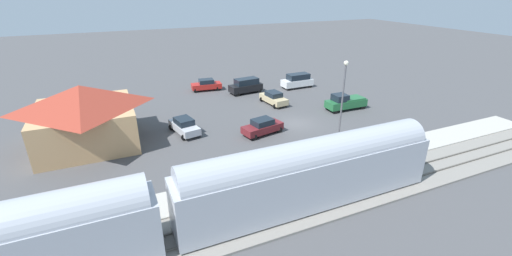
# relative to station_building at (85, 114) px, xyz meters

# --- Properties ---
(ground_plane) EXTENTS (200.00, 200.00, 0.00)m
(ground_plane) POSITION_rel_station_building_xyz_m (-4.00, -22.00, -3.20)
(ground_plane) COLOR #4C4C4F
(railway_track) EXTENTS (4.80, 70.00, 0.30)m
(railway_track) POSITION_rel_station_building_xyz_m (-18.00, -22.00, -3.11)
(railway_track) COLOR gray
(railway_track) RESTS_ON ground
(platform) EXTENTS (3.20, 46.00, 0.30)m
(platform) POSITION_rel_station_building_xyz_m (-14.00, -22.00, -3.05)
(platform) COLOR #B7B2A8
(platform) RESTS_ON ground
(station_building) EXTENTS (10.06, 9.73, 6.16)m
(station_building) POSITION_rel_station_building_xyz_m (0.00, 0.00, 0.00)
(station_building) COLOR tan
(station_building) RESTS_ON ground
(pedestrian_on_platform) EXTENTS (0.36, 0.36, 1.71)m
(pedestrian_on_platform) POSITION_rel_station_building_xyz_m (-14.31, -27.30, -1.92)
(pedestrian_on_platform) COLOR #333338
(pedestrian_on_platform) RESTS_ON platform
(pedestrian_waiting_far) EXTENTS (0.36, 0.36, 1.71)m
(pedestrian_waiting_far) POSITION_rel_station_building_xyz_m (-14.29, -26.79, -1.92)
(pedestrian_waiting_far) COLOR brown
(pedestrian_waiting_far) RESTS_ON platform
(sedan_maroon) EXTENTS (2.73, 4.78, 1.74)m
(sedan_maroon) POSITION_rel_station_building_xyz_m (-5.03, -17.07, -2.32)
(sedan_maroon) COLOR maroon
(sedan_maroon) RESTS_ON ground
(sedan_silver) EXTENTS (4.77, 2.91, 1.74)m
(sedan_silver) POSITION_rel_station_building_xyz_m (-1.36, -9.41, -2.32)
(sedan_silver) COLOR silver
(sedan_silver) RESTS_ON ground
(sedan_tan) EXTENTS (4.67, 2.63, 1.74)m
(sedan_tan) POSITION_rel_station_building_xyz_m (3.36, -22.69, -2.32)
(sedan_tan) COLOR #C6B284
(sedan_tan) RESTS_ON ground
(sedan_red) EXTENTS (2.32, 4.68, 1.74)m
(sedan_red) POSITION_rel_station_building_xyz_m (13.39, -16.24, -2.32)
(sedan_red) COLOR red
(sedan_red) RESTS_ON ground
(suv_white) EXTENTS (2.04, 4.93, 2.22)m
(suv_white) POSITION_rel_station_building_xyz_m (8.92, -29.72, -2.05)
(suv_white) COLOR white
(suv_white) RESTS_ON ground
(suv_black) EXTENTS (2.46, 5.08, 2.22)m
(suv_black) POSITION_rel_station_building_xyz_m (9.62, -21.25, -2.05)
(suv_black) COLOR black
(suv_black) RESTS_ON ground
(pickup_green) EXTENTS (2.03, 5.42, 2.14)m
(pickup_green) POSITION_rel_station_building_xyz_m (-2.33, -30.20, -2.17)
(pickup_green) COLOR #236638
(pickup_green) RESTS_ON ground
(light_pole_near_platform) EXTENTS (0.44, 0.44, 8.73)m
(light_pole_near_platform) POSITION_rel_station_building_xyz_m (-11.20, -22.40, 2.21)
(light_pole_near_platform) COLOR #515156
(light_pole_near_platform) RESTS_ON ground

